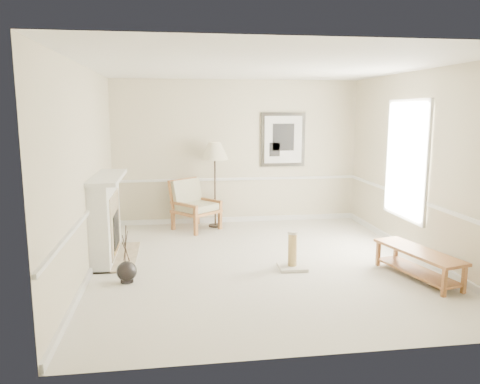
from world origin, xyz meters
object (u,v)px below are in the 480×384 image
at_px(floor_lamp, 215,153).
at_px(scratching_post, 292,257).
at_px(floor_vase, 127,272).
at_px(armchair, 192,202).
at_px(bench, 418,259).

height_order(floor_lamp, scratching_post, floor_lamp).
xyz_separation_m(floor_lamp, scratching_post, (0.88, -2.71, -1.28)).
xyz_separation_m(floor_vase, armchair, (1.01, 2.82, 0.38)).
xyz_separation_m(bench, scratching_post, (-1.61, 0.63, -0.09)).
distance_m(armchair, bench, 4.37).
relative_size(floor_vase, floor_lamp, 0.47).
bearing_deg(floor_vase, scratching_post, 5.42).
bearing_deg(scratching_post, bench, -21.43).
distance_m(floor_vase, armchair, 3.01).
height_order(bench, scratching_post, scratching_post).
relative_size(bench, scratching_post, 2.60).
xyz_separation_m(armchair, bench, (2.95, -3.22, -0.25)).
height_order(armchair, bench, armchair).
height_order(floor_vase, armchair, armchair).
bearing_deg(scratching_post, floor_vase, -174.58).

